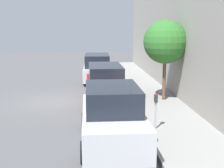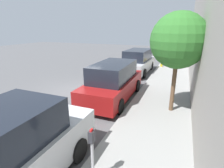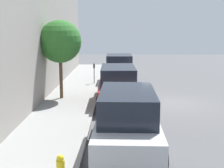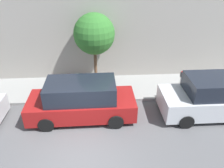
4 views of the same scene
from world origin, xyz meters
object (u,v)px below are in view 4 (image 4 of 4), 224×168
(parked_suv_nearest, at_px, (212,98))
(parked_minivan_second, at_px, (82,101))
(street_tree, at_px, (94,34))
(parking_meter_near, at_px, (181,80))

(parked_suv_nearest, height_order, parked_minivan_second, parked_suv_nearest)
(street_tree, bearing_deg, parking_meter_near, -107.52)
(street_tree, bearing_deg, parked_suv_nearest, -119.61)
(parking_meter_near, distance_m, street_tree, 5.22)
(parked_minivan_second, height_order, street_tree, street_tree)
(parked_minivan_second, height_order, parking_meter_near, parked_minivan_second)
(parking_meter_near, xyz_separation_m, street_tree, (1.43, 4.54, 2.13))
(parked_suv_nearest, height_order, parking_meter_near, parked_suv_nearest)
(parking_meter_near, bearing_deg, parked_minivan_second, 106.68)
(parked_suv_nearest, relative_size, parking_meter_near, 3.58)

